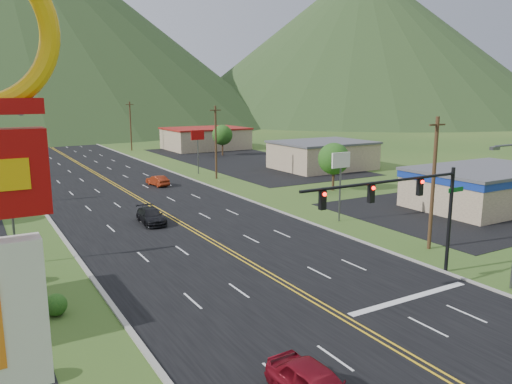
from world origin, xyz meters
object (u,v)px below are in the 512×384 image
traffic_signal (407,200)px  car_dark_mid (151,216)px  car_red_far (158,181)px  streetlight_west (3,141)px

traffic_signal → car_dark_mid: size_ratio=2.80×
car_dark_mid → car_red_far: car_dark_mid is taller
traffic_signal → car_dark_mid: 24.07m
car_red_far → traffic_signal: bearing=83.7°
traffic_signal → car_red_far: bearing=92.8°
streetlight_west → car_dark_mid: streetlight_west is taller
streetlight_west → car_red_far: (16.21, -16.29, -4.53)m
streetlight_west → car_red_far: bearing=-45.1°
streetlight_west → car_dark_mid: (9.33, -34.11, -4.50)m
traffic_signal → car_dark_mid: bearing=112.0°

